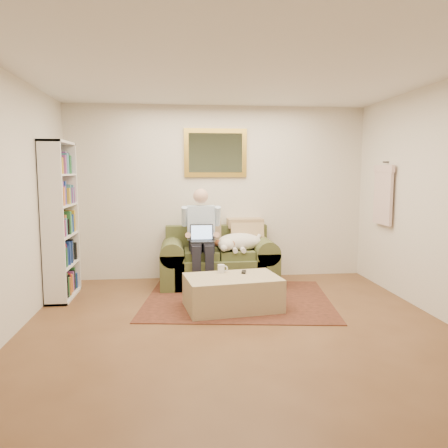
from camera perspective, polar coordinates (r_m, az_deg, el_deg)
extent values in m
cube|color=brown|center=(4.46, 2.28, -14.48)|extent=(4.50, 5.00, 0.01)
cube|color=white|center=(4.27, 2.46, 20.11)|extent=(4.50, 5.00, 0.01)
cube|color=silver|center=(6.64, -0.82, 4.08)|extent=(4.50, 0.01, 2.60)
cube|color=#321D14|center=(5.64, 1.79, -9.81)|extent=(2.54, 2.14, 0.01)
cube|color=#49502A|center=(6.31, -0.72, -6.13)|extent=(1.25, 0.80, 0.41)
cube|color=#49502A|center=(6.57, -1.01, -1.96)|extent=(1.51, 0.17, 0.42)
cube|color=#49502A|center=(6.27, -6.74, -5.81)|extent=(0.33, 0.80, 0.83)
cube|color=#49502A|center=(6.39, 5.19, -5.55)|extent=(0.33, 0.80, 0.83)
cube|color=#49502A|center=(6.19, -2.96, -3.92)|extent=(0.47, 0.54, 0.12)
cube|color=#49502A|center=(6.24, 1.58, -3.84)|extent=(0.47, 0.54, 0.12)
cube|color=black|center=(5.97, -2.87, -2.29)|extent=(0.32, 0.22, 0.02)
cube|color=black|center=(6.07, -2.94, -1.09)|extent=(0.32, 0.06, 0.22)
cube|color=#99BFF2|center=(6.06, -2.93, -1.10)|extent=(0.29, 0.04, 0.19)
cube|color=#CBB287|center=(5.22, 1.10, -8.98)|extent=(1.17, 0.84, 0.39)
cylinder|color=white|center=(5.35, -0.38, -5.86)|extent=(0.08, 0.08, 0.10)
cube|color=black|center=(5.37, 2.60, -6.26)|extent=(0.08, 0.16, 0.02)
cube|color=gold|center=(6.61, -1.12, 9.27)|extent=(0.94, 0.04, 0.72)
cube|color=gray|center=(6.59, -1.10, 9.28)|extent=(0.80, 0.01, 0.58)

